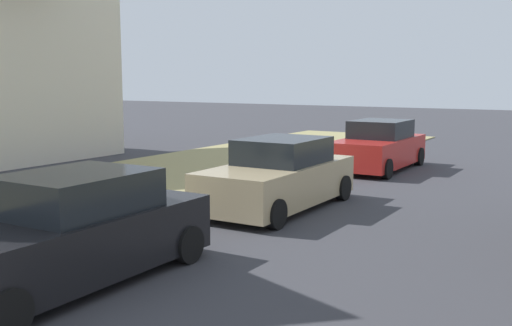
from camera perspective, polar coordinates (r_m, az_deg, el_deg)
name	(u,v)px	position (r m, az deg, el deg)	size (l,w,h in m)	color
parked_sedan_black	(69,233)	(8.98, -17.28, -6.38)	(1.97, 4.41, 1.57)	black
parked_sedan_tan	(279,177)	(13.47, 2.19, -1.29)	(1.97, 4.41, 1.57)	tan
parked_sedan_red	(378,147)	(19.69, 11.53, 1.50)	(1.97, 4.41, 1.57)	red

